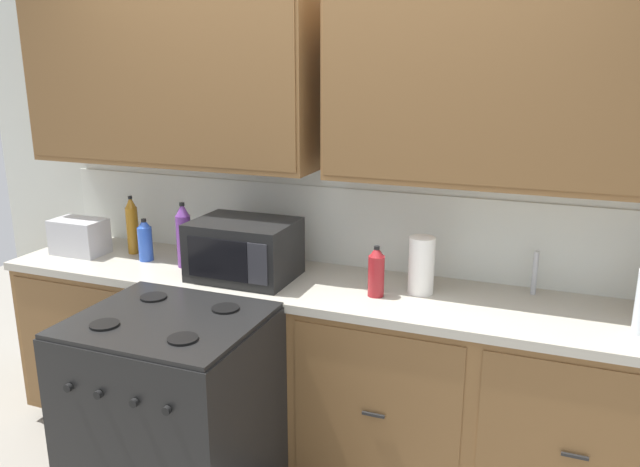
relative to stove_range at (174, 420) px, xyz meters
name	(u,v)px	position (x,y,z in m)	size (l,w,h in m)	color
wall_unit	(329,131)	(0.39, 0.83, 1.15)	(4.40, 0.40, 2.36)	silver
counter_run	(314,369)	(0.39, 0.63, 0.01)	(3.23, 0.64, 0.93)	black
stove_range	(174,420)	(0.00, 0.00, 0.00)	(0.76, 0.68, 0.95)	black
microwave	(244,249)	(0.05, 0.57, 0.60)	(0.48, 0.37, 0.28)	black
toaster	(79,236)	(-0.96, 0.59, 0.56)	(0.28, 0.18, 0.19)	#B7B7BC
sink_faucet	(535,273)	(1.37, 0.84, 0.56)	(0.02, 0.02, 0.20)	#B2B5BA
paper_towel_roll	(421,265)	(0.89, 0.67, 0.59)	(0.12, 0.12, 0.26)	white
bottle_blue	(145,240)	(-0.56, 0.62, 0.57)	(0.07, 0.07, 0.22)	blue
bottle_red	(376,272)	(0.72, 0.56, 0.58)	(0.07, 0.07, 0.23)	maroon
bottle_amber	(132,225)	(-0.70, 0.71, 0.62)	(0.06, 0.06, 0.32)	#9E6619
bottle_violet	(184,236)	(-0.31, 0.61, 0.63)	(0.07, 0.07, 0.33)	#663384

